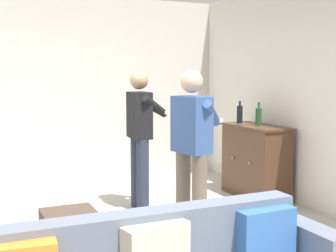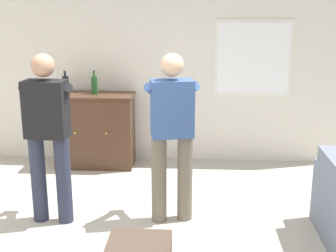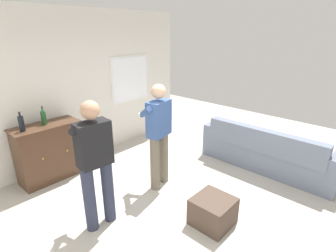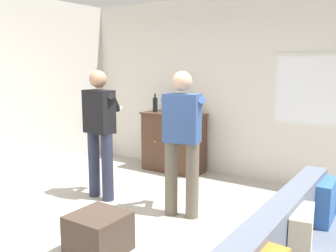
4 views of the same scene
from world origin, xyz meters
name	(u,v)px [view 1 (image 1 of 4)]	position (x,y,z in m)	size (l,w,h in m)	color
ground	(106,240)	(0.00, 0.00, 0.00)	(10.40, 10.40, 0.00)	#B2ADA3
wall_back_with_window	(322,95)	(0.04, 2.66, 1.40)	(5.20, 0.15, 2.80)	silver
wall_side_left	(53,91)	(-2.66, 0.00, 1.40)	(0.12, 5.20, 2.80)	beige
sideboard_cabinet	(256,161)	(-0.77, 2.30, 0.49)	(1.04, 0.49, 0.97)	#472D1E
bottle_wine_green	(259,116)	(-0.75, 2.32, 1.09)	(0.08, 0.08, 0.30)	#1E4C23
bottle_liquor_amber	(240,114)	(-1.11, 2.26, 1.09)	(0.08, 0.08, 0.31)	black
ottoman	(70,231)	(0.13, -0.39, 0.19)	(0.49, 0.49, 0.37)	#47382D
person_standing_left	(140,133)	(-0.87, 0.70, 0.94)	(0.56, 0.49, 1.68)	#282D42
person_standing_right	(192,146)	(0.32, 0.79, 0.94)	(0.55, 0.51, 1.68)	#6B6051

